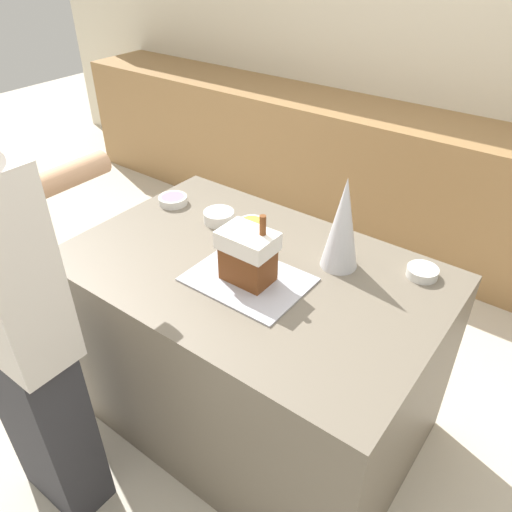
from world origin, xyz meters
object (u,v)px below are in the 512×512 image
Objects in this scene: candy_bowl_beside_tree at (173,200)px; candy_bowl_far_left at (422,272)px; baking_tray at (248,279)px; person at (15,329)px; candy_bowl_far_right at (252,225)px; decorative_tree at (343,224)px; candy_bowl_near_tray_left at (219,216)px; gingerbread_house at (248,255)px.

candy_bowl_far_left is at bearing 7.57° from candy_bowl_beside_tree.
person is at bearing -122.07° from baking_tray.
candy_bowl_beside_tree is at bearing -176.07° from candy_bowl_far_right.
candy_bowl_beside_tree is 0.08× the size of person.
decorative_tree is 0.62m from candy_bowl_near_tray_left.
decorative_tree is at bearing 52.78° from gingerbread_house.
gingerbread_house is 2.37× the size of candy_bowl_far_right.
candy_bowl_near_tray_left is 0.29m from candy_bowl_beside_tree.
person is (-0.66, -0.99, -0.17)m from decorative_tree.
candy_bowl_beside_tree is at bearing -172.43° from candy_bowl_far_left.
baking_tray is 0.82m from person.
baking_tray is at bearing -155.88° from gingerbread_house.
gingerbread_house reaches higher than baking_tray.
baking_tray is at bearing -35.72° from candy_bowl_near_tray_left.
gingerbread_house is at bearing 57.91° from person.
candy_bowl_near_tray_left is 1.15× the size of candy_bowl_far_left.
candy_bowl_beside_tree is (-0.66, 0.27, 0.02)m from baking_tray.
baking_tray is at bearing 57.93° from person.
gingerbread_house is 0.38m from decorative_tree.
decorative_tree is 2.78× the size of candy_bowl_beside_tree.
gingerbread_house reaches higher than candy_bowl_far_left.
candy_bowl_far_left is at bearing 9.87° from candy_bowl_near_tray_left.
candy_bowl_far_left is (0.29, 0.13, -0.17)m from decorative_tree.
candy_bowl_far_right is at bearing 125.12° from baking_tray.
person reaches higher than candy_bowl_far_left.
gingerbread_house is 0.74× the size of decorative_tree.
candy_bowl_far_right is (0.45, 0.03, 0.01)m from candy_bowl_beside_tree.
candy_bowl_far_right is at bearing 125.19° from gingerbread_house.
candy_bowl_far_left is 0.07× the size of person.
candy_bowl_beside_tree is at bearing -178.15° from decorative_tree.
gingerbread_house is at bearing -140.70° from candy_bowl_far_left.
gingerbread_house is at bearing -54.81° from candy_bowl_far_right.
decorative_tree reaches higher than candy_bowl_far_right.
person reaches higher than baking_tray.
person is (-0.43, -0.69, 0.02)m from baking_tray.
candy_bowl_far_right is (-0.72, -0.13, 0.01)m from candy_bowl_far_left.
person is (-0.95, -1.11, 0.00)m from candy_bowl_far_left.
baking_tray is 3.23× the size of candy_bowl_beside_tree.
baking_tray is 0.11m from gingerbread_house.
decorative_tree reaches higher than candy_bowl_far_left.
baking_tray is at bearing -54.88° from candy_bowl_far_right.
candy_bowl_beside_tree is (-0.29, -0.00, -0.01)m from candy_bowl_near_tray_left.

